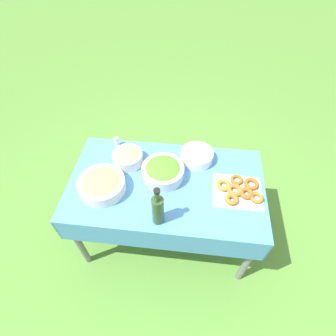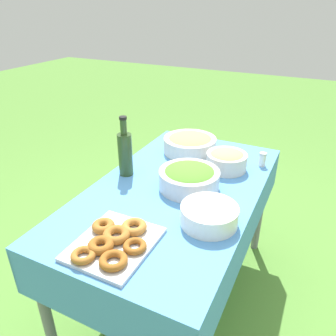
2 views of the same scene
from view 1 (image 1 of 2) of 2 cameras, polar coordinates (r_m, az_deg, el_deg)
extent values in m
plane|color=#568C38|center=(2.57, -0.32, -13.72)|extent=(14.00, 14.00, 0.00)
cube|color=#4C8CD1|center=(1.93, -0.42, -3.44)|extent=(1.43, 0.81, 0.02)
cube|color=#4C8CD1|center=(2.28, 0.78, 2.68)|extent=(1.43, 0.01, 0.22)
cube|color=#4C8CD1|center=(1.83, -1.92, -15.77)|extent=(1.43, 0.01, 0.22)
cube|color=#4C8CD1|center=(2.10, 19.35, -6.99)|extent=(0.01, 0.81, 0.22)
cube|color=#4C8CD1|center=(2.19, -19.15, -3.52)|extent=(0.01, 0.81, 0.22)
cylinder|color=slate|center=(2.49, 15.76, -3.73)|extent=(0.05, 0.05, 0.75)
cylinder|color=slate|center=(2.57, -14.12, -1.13)|extent=(0.05, 0.05, 0.75)
cylinder|color=slate|center=(2.15, 17.08, -18.57)|extent=(0.05, 0.05, 0.75)
cylinder|color=slate|center=(2.23, -19.02, -14.84)|extent=(0.05, 0.05, 0.75)
cylinder|color=silver|center=(1.92, -1.10, -0.87)|extent=(0.31, 0.31, 0.10)
ellipsoid|color=#51892D|center=(1.89, -1.12, -0.21)|extent=(0.27, 0.27, 0.07)
cylinder|color=silver|center=(2.04, -8.73, 2.16)|extent=(0.23, 0.23, 0.09)
ellipsoid|color=tan|center=(2.01, -8.84, 2.80)|extent=(0.20, 0.20, 0.07)
cube|color=silver|center=(1.92, 14.87, -5.05)|extent=(0.34, 0.29, 0.02)
torus|color=#A36628|center=(1.91, 18.74, -6.16)|extent=(0.13, 0.13, 0.03)
torus|color=#A36628|center=(1.90, 14.31, -4.69)|extent=(0.14, 0.14, 0.03)
torus|color=#B27533|center=(1.90, 11.99, -3.78)|extent=(0.11, 0.11, 0.03)
torus|color=#A36628|center=(1.85, 13.69, -6.66)|extent=(0.11, 0.11, 0.03)
torus|color=#93561E|center=(1.96, 14.72, -2.51)|extent=(0.11, 0.11, 0.03)
torus|color=#93561E|center=(1.97, 17.70, -3.34)|extent=(0.12, 0.12, 0.03)
torus|color=#93561E|center=(1.90, 16.66, -5.28)|extent=(0.10, 0.10, 0.03)
cylinder|color=white|center=(2.07, 6.21, 1.93)|extent=(0.25, 0.25, 0.01)
cylinder|color=white|center=(2.06, 6.24, 2.15)|extent=(0.25, 0.25, 0.01)
cylinder|color=white|center=(2.06, 6.27, 2.38)|extent=(0.25, 0.25, 0.01)
cylinder|color=white|center=(2.05, 6.30, 2.61)|extent=(0.25, 0.25, 0.01)
cylinder|color=white|center=(2.04, 6.32, 2.84)|extent=(0.25, 0.25, 0.01)
cylinder|color=white|center=(2.03, 6.35, 3.07)|extent=(0.25, 0.25, 0.01)
cylinder|color=white|center=(2.02, 6.38, 3.31)|extent=(0.25, 0.25, 0.01)
cylinder|color=#2D4723|center=(1.65, -2.22, -9.22)|extent=(0.08, 0.08, 0.24)
cylinder|color=#2D4723|center=(1.52, -2.40, -6.09)|extent=(0.03, 0.03, 0.08)
cylinder|color=black|center=(1.48, -2.46, -5.01)|extent=(0.04, 0.04, 0.02)
cylinder|color=silver|center=(1.90, -14.15, -3.67)|extent=(0.33, 0.33, 0.09)
ellipsoid|color=tan|center=(1.88, -14.34, -3.05)|extent=(0.29, 0.29, 0.07)
cylinder|color=white|center=(2.20, -11.08, 5.55)|extent=(0.04, 0.04, 0.07)
cylinder|color=silver|center=(2.17, -11.23, 6.33)|extent=(0.04, 0.04, 0.01)
camera|label=2|loc=(2.22, 41.46, 21.11)|focal=35.00mm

